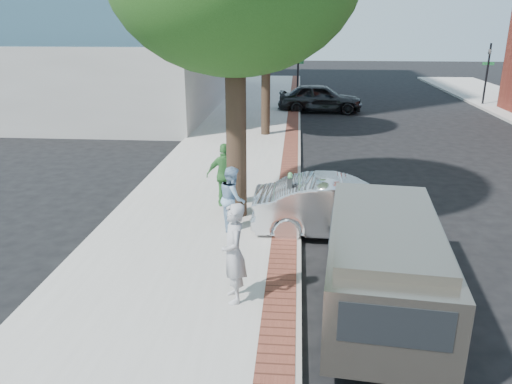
# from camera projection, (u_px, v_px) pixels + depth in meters

# --- Properties ---
(ground) EXTENTS (120.00, 120.00, 0.00)m
(ground) POSITION_uv_depth(u_px,v_px,m) (253.00, 251.00, 11.54)
(ground) COLOR black
(ground) RESTS_ON ground
(sidewalk) EXTENTS (5.00, 60.00, 0.15)m
(sidewalk) POSITION_uv_depth(u_px,v_px,m) (233.00, 157.00, 19.17)
(sidewalk) COLOR #9E9991
(sidewalk) RESTS_ON ground
(brick_strip) EXTENTS (0.60, 60.00, 0.01)m
(brick_strip) POSITION_uv_depth(u_px,v_px,m) (290.00, 157.00, 18.98)
(brick_strip) COLOR brown
(brick_strip) RESTS_ON sidewalk
(curb) EXTENTS (0.10, 60.00, 0.15)m
(curb) POSITION_uv_depth(u_px,v_px,m) (299.00, 159.00, 18.97)
(curb) COLOR gray
(curb) RESTS_ON ground
(office_base) EXTENTS (18.20, 22.20, 4.00)m
(office_base) POSITION_uv_depth(u_px,v_px,m) (85.00, 70.00, 32.65)
(office_base) COLOR gray
(office_base) RESTS_ON ground
(signal_near) EXTENTS (0.70, 0.15, 3.80)m
(signal_near) POSITION_uv_depth(u_px,v_px,m) (298.00, 68.00, 31.48)
(signal_near) COLOR black
(signal_near) RESTS_ON ground
(signal_far) EXTENTS (0.70, 0.15, 3.80)m
(signal_far) POSITION_uv_depth(u_px,v_px,m) (487.00, 69.00, 30.57)
(signal_far) COLOR black
(signal_far) RESTS_ON ground
(tree_far) EXTENTS (4.80, 4.80, 7.14)m
(tree_far) POSITION_uv_depth(u_px,v_px,m) (266.00, 15.00, 21.18)
(tree_far) COLOR black
(tree_far) RESTS_ON sidewalk
(parking_meter) EXTENTS (0.12, 0.32, 1.47)m
(parking_meter) POSITION_uv_depth(u_px,v_px,m) (290.00, 190.00, 11.92)
(parking_meter) COLOR gray
(parking_meter) RESTS_ON sidewalk
(person_gray) EXTENTS (0.61, 0.78, 1.88)m
(person_gray) POSITION_uv_depth(u_px,v_px,m) (234.00, 253.00, 8.94)
(person_gray) COLOR #A0A0A4
(person_gray) RESTS_ON sidewalk
(person_officer) EXTENTS (0.75, 0.88, 1.59)m
(person_officer) POSITION_uv_depth(u_px,v_px,m) (232.00, 198.00, 12.17)
(person_officer) COLOR #7FA3C5
(person_officer) RESTS_ON sidewalk
(person_green) EXTENTS (1.09, 0.60, 1.77)m
(person_green) POSITION_uv_depth(u_px,v_px,m) (225.00, 175.00, 13.70)
(person_green) COLOR #3C853E
(person_green) RESTS_ON sidewalk
(sedan_silver) EXTENTS (4.34, 1.55, 1.42)m
(sedan_silver) POSITION_uv_depth(u_px,v_px,m) (341.00, 207.00, 12.21)
(sedan_silver) COLOR silver
(sedan_silver) RESTS_ON ground
(bg_car) EXTENTS (4.90, 2.10, 1.65)m
(bg_car) POSITION_uv_depth(u_px,v_px,m) (320.00, 98.00, 28.97)
(bg_car) COLOR black
(bg_car) RESTS_ON ground
(van) EXTENTS (2.37, 5.10, 1.82)m
(van) POSITION_uv_depth(u_px,v_px,m) (383.00, 257.00, 8.99)
(van) COLOR gray
(van) RESTS_ON ground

